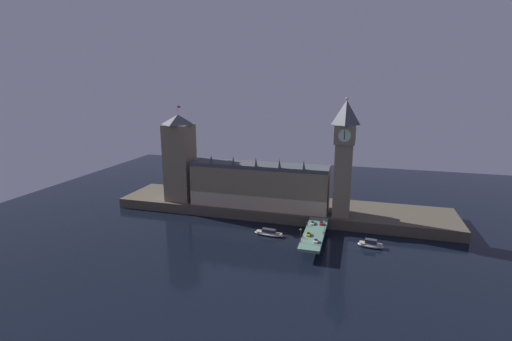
% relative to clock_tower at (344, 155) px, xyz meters
% --- Properties ---
extents(ground_plane, '(400.00, 400.00, 0.00)m').
position_rel_clock_tower_xyz_m(ground_plane, '(-40.68, -26.50, -43.85)').
color(ground_plane, black).
extents(embankment, '(220.00, 42.00, 6.39)m').
position_rel_clock_tower_xyz_m(embankment, '(-40.68, 12.50, -40.66)').
color(embankment, '#4C4438').
rests_on(embankment, ground_plane).
extents(parliament_hall, '(89.00, 19.09, 34.09)m').
position_rel_clock_tower_xyz_m(parliament_hall, '(-52.54, 3.37, -23.34)').
color(parliament_hall, '#7F7056').
rests_on(parliament_hall, embankment).
extents(clock_tower, '(12.30, 12.41, 70.84)m').
position_rel_clock_tower_xyz_m(clock_tower, '(0.00, 0.00, 0.00)').
color(clock_tower, '#7F7056').
rests_on(clock_tower, embankment).
extents(victoria_tower, '(17.62, 17.62, 64.35)m').
position_rel_clock_tower_xyz_m(victoria_tower, '(-108.72, 3.63, -8.17)').
color(victoria_tower, '#7F7056').
rests_on(victoria_tower, embankment).
extents(bridge, '(10.85, 46.00, 6.73)m').
position_rel_clock_tower_xyz_m(bridge, '(-11.94, -31.50, -38.87)').
color(bridge, slate).
rests_on(bridge, ground_plane).
extents(car_northbound_lead, '(2.03, 4.70, 1.39)m').
position_rel_clock_tower_xyz_m(car_northbound_lead, '(-14.32, -19.90, -36.47)').
color(car_northbound_lead, silver).
rests_on(car_northbound_lead, bridge).
extents(car_northbound_trail, '(2.00, 4.29, 1.46)m').
position_rel_clock_tower_xyz_m(car_northbound_trail, '(-14.32, -36.78, -36.44)').
color(car_northbound_trail, yellow).
rests_on(car_northbound_trail, bridge).
extents(car_southbound_lead, '(2.11, 3.98, 1.51)m').
position_rel_clock_tower_xyz_m(car_southbound_lead, '(-9.55, -44.28, -36.41)').
color(car_southbound_lead, white).
rests_on(car_southbound_lead, bridge).
extents(car_southbound_trail, '(1.85, 3.97, 1.56)m').
position_rel_clock_tower_xyz_m(car_southbound_trail, '(-9.55, -19.26, -36.39)').
color(car_southbound_trail, red).
rests_on(car_southbound_trail, bridge).
extents(pedestrian_near_rail, '(0.38, 0.38, 1.82)m').
position_rel_clock_tower_xyz_m(pedestrian_near_rail, '(-16.71, -41.24, -36.15)').
color(pedestrian_near_rail, black).
rests_on(pedestrian_near_rail, bridge).
extents(pedestrian_mid_walk, '(0.38, 0.38, 1.68)m').
position_rel_clock_tower_xyz_m(pedestrian_mid_walk, '(-7.16, -33.32, -36.23)').
color(pedestrian_mid_walk, black).
rests_on(pedestrian_mid_walk, bridge).
extents(pedestrian_far_rail, '(0.38, 0.38, 1.72)m').
position_rel_clock_tower_xyz_m(pedestrian_far_rail, '(-16.71, -23.75, -36.21)').
color(pedestrian_far_rail, black).
rests_on(pedestrian_far_rail, bridge).
extents(street_lamp_near, '(1.34, 0.60, 7.24)m').
position_rel_clock_tower_xyz_m(street_lamp_near, '(-17.11, -46.22, -32.60)').
color(street_lamp_near, '#2D3333').
rests_on(street_lamp_near, bridge).
extents(street_lamp_mid, '(1.34, 0.60, 7.16)m').
position_rel_clock_tower_xyz_m(street_lamp_mid, '(-6.76, -31.50, -32.65)').
color(street_lamp_mid, '#2D3333').
rests_on(street_lamp_mid, bridge).
extents(boat_upstream, '(17.73, 6.29, 3.90)m').
position_rel_clock_tower_xyz_m(boat_upstream, '(-38.22, -27.39, -42.43)').
color(boat_upstream, white).
rests_on(boat_upstream, ground_plane).
extents(boat_downstream, '(13.66, 5.83, 4.45)m').
position_rel_clock_tower_xyz_m(boat_downstream, '(17.52, -27.69, -42.23)').
color(boat_downstream, white).
rests_on(boat_downstream, ground_plane).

